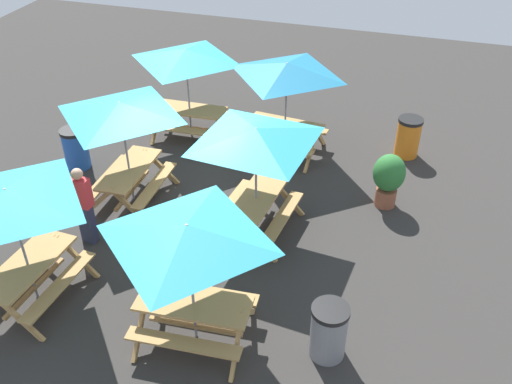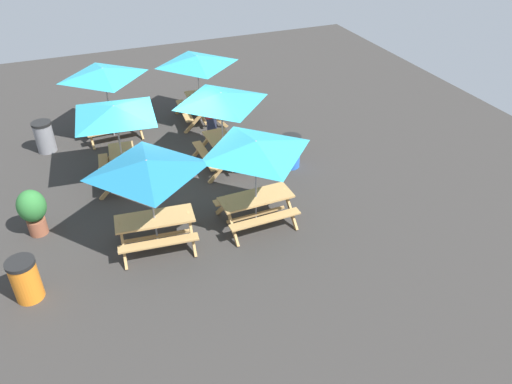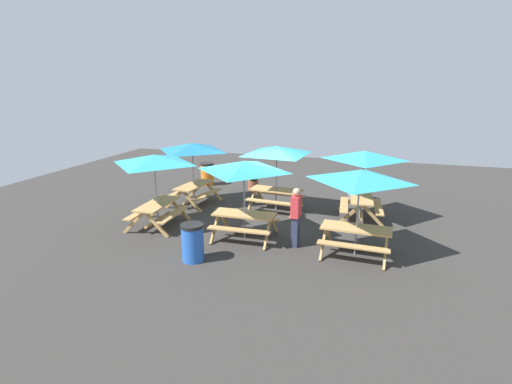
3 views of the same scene
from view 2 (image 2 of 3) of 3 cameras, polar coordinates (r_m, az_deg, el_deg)
ground_plane at (r=14.58m, az=-8.83°, el=1.87°), size 24.00×24.00×0.00m
picnic_table_0 at (r=16.44m, az=-16.98°, el=12.39°), size 2.13×2.13×2.34m
picnic_table_1 at (r=11.51m, az=-0.00°, el=4.49°), size 2.06×2.06×2.34m
picnic_table_2 at (r=13.72m, az=-15.78°, el=8.28°), size 2.81×2.81×2.34m
picnic_table_3 at (r=14.03m, az=-3.99°, el=10.10°), size 2.04×2.04×2.34m
picnic_table_4 at (r=11.03m, az=-12.24°, el=2.19°), size 2.20×2.20×2.34m
picnic_table_5 at (r=16.91m, az=-6.73°, el=14.22°), size 2.11×2.11×2.34m
trash_bin_blue at (r=14.66m, az=3.98°, el=4.67°), size 0.59×0.59×0.98m
trash_bin_orange at (r=11.35m, az=-24.86°, el=-9.06°), size 0.59×0.59×0.98m
trash_bin_gray at (r=16.74m, az=-23.03°, el=5.84°), size 0.59×0.59×0.98m
potted_plant_0 at (r=12.97m, az=-24.18°, el=-1.84°), size 0.67×0.67×1.21m
person_standing at (r=15.86m, az=-5.14°, el=8.60°), size 0.25×0.38×1.67m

